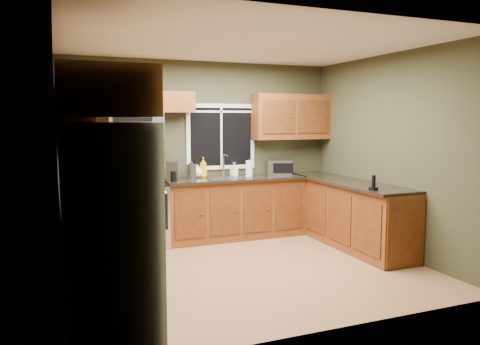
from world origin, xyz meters
TOP-DOWN VIEW (x-y plane):
  - floor at (0.00, 0.00)m, footprint 4.20×4.20m
  - ceiling at (0.00, 0.00)m, footprint 4.20×4.20m
  - back_wall at (0.00, 1.80)m, footprint 4.20×0.00m
  - front_wall at (0.00, -1.80)m, footprint 4.20×0.00m
  - left_wall at (-2.10, 0.00)m, footprint 0.00×3.60m
  - right_wall at (2.10, 0.00)m, footprint 0.00×3.60m
  - window at (0.30, 1.78)m, footprint 1.12×0.03m
  - base_cabinets_left at (-1.80, 0.48)m, footprint 0.60×2.65m
  - countertop_left at (-1.78, 0.48)m, footprint 0.65×2.65m
  - base_cabinets_back at (0.42, 1.50)m, footprint 2.17×0.60m
  - countertop_back at (0.42, 1.48)m, footprint 2.17×0.65m
  - base_cabinets_peninsula at (1.80, 0.54)m, footprint 0.60×2.52m
  - countertop_peninsula at (1.78, 0.55)m, footprint 0.65×2.50m
  - upper_cabinets_left at (-1.94, 0.48)m, footprint 0.33×2.65m
  - upper_cabinets_back_left at (-0.85, 1.64)m, footprint 1.30×0.33m
  - upper_cabinets_back_right at (1.45, 1.64)m, footprint 1.30×0.33m
  - upper_cabinet_over_fridge at (-1.74, -1.30)m, footprint 0.72×0.90m
  - refrigerator at (-1.74, -1.30)m, footprint 0.74×0.90m
  - range at (-1.05, 1.47)m, footprint 0.76×0.69m
  - microwave at (-1.05, 1.61)m, footprint 0.76×0.41m
  - sink at (0.30, 1.49)m, footprint 0.60×0.42m
  - toaster_oven at (1.20, 1.55)m, footprint 0.45×0.39m
  - coffee_maker at (-0.57, 1.42)m, footprint 0.22×0.26m
  - kettle at (-0.24, 1.58)m, footprint 0.19×0.19m
  - paper_towel_roll at (0.65, 1.48)m, footprint 0.14×0.14m
  - soap_bottle_a at (-0.02, 1.70)m, footprint 0.14×0.14m
  - soap_bottle_b at (0.48, 1.70)m, footprint 0.12×0.12m
  - soap_bottle_c at (-0.11, 1.70)m, footprint 0.19×0.19m
  - cordless_phone at (1.56, -0.37)m, footprint 0.09×0.09m

SIDE VIEW (x-z plane):
  - floor at x=0.00m, z-range 0.00..0.00m
  - base_cabinets_peninsula at x=1.80m, z-range 0.00..0.90m
  - base_cabinets_left at x=-1.80m, z-range 0.00..0.90m
  - base_cabinets_back at x=0.42m, z-range 0.00..0.90m
  - range at x=-1.05m, z-range 0.00..0.94m
  - refrigerator at x=-1.74m, z-range 0.00..1.80m
  - countertop_left at x=-1.78m, z-range 0.90..0.94m
  - countertop_back at x=0.42m, z-range 0.90..0.94m
  - countertop_peninsula at x=1.78m, z-range 0.90..0.94m
  - sink at x=0.30m, z-range 0.77..1.13m
  - cordless_phone at x=1.56m, z-range 0.90..1.09m
  - soap_bottle_c at x=-0.11m, z-range 0.94..1.13m
  - soap_bottle_b at x=0.48m, z-range 0.94..1.15m
  - toaster_oven at x=1.20m, z-range 0.94..1.18m
  - kettle at x=-0.24m, z-range 0.93..1.20m
  - paper_towel_roll at x=0.65m, z-range 0.93..1.20m
  - coffee_maker at x=-0.57m, z-range 0.93..1.21m
  - soap_bottle_a at x=-0.02m, z-range 0.94..1.24m
  - back_wall at x=0.00m, z-range -0.75..3.45m
  - front_wall at x=0.00m, z-range -0.75..3.45m
  - left_wall at x=-2.10m, z-range -0.45..3.15m
  - right_wall at x=2.10m, z-range -0.45..3.15m
  - window at x=0.30m, z-range 1.04..2.06m
  - microwave at x=-1.05m, z-range 1.52..1.94m
  - upper_cabinets_left at x=-1.94m, z-range 1.50..2.22m
  - upper_cabinets_back_right at x=1.45m, z-range 1.50..2.22m
  - upper_cabinet_over_fridge at x=-1.74m, z-range 1.84..2.22m
  - upper_cabinets_back_left at x=-0.85m, z-range 1.92..2.22m
  - ceiling at x=0.00m, z-range 2.70..2.70m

